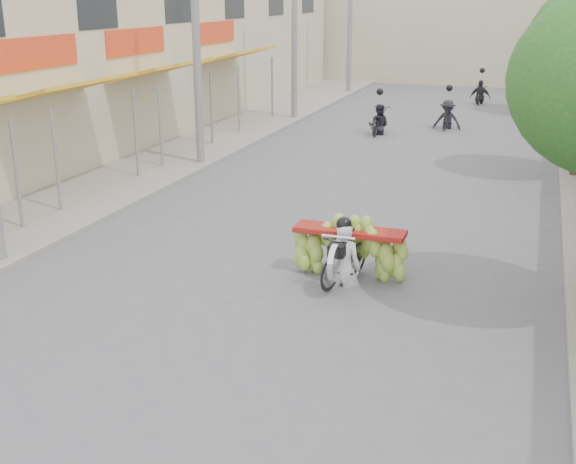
% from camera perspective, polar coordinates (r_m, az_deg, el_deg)
% --- Properties ---
extents(ground, '(120.00, 120.00, 0.00)m').
position_cam_1_polar(ground, '(10.07, -8.70, -11.85)').
color(ground, '#55555A').
rests_on(ground, ground).
extents(sidewalk_left, '(4.00, 60.00, 0.12)m').
position_cam_1_polar(sidewalk_left, '(25.75, -7.22, 7.05)').
color(sidewalk_left, gray).
rests_on(sidewalk_left, ground).
extents(shophouse_row_left, '(9.77, 40.00, 6.00)m').
position_cam_1_polar(shophouse_row_left, '(27.09, -18.23, 13.14)').
color(shophouse_row_left, '#BDB395').
rests_on(shophouse_row_left, ground).
extents(far_building, '(20.00, 6.00, 7.00)m').
position_cam_1_polar(far_building, '(45.86, 14.32, 15.86)').
color(far_building, '#BDB395').
rests_on(far_building, ground).
extents(utility_pole_mid, '(0.60, 0.24, 8.00)m').
position_cam_1_polar(utility_pole_mid, '(21.89, -7.29, 15.55)').
color(utility_pole_mid, slate).
rests_on(utility_pole_mid, ground).
extents(utility_pole_far, '(0.60, 0.24, 8.00)m').
position_cam_1_polar(utility_pole_far, '(30.23, 0.52, 16.41)').
color(utility_pole_far, slate).
rests_on(utility_pole_far, ground).
extents(utility_pole_back, '(0.60, 0.24, 8.00)m').
position_cam_1_polar(utility_pole_back, '(38.86, 4.93, 16.77)').
color(utility_pole_back, slate).
rests_on(utility_pole_back, ground).
extents(street_tree_far, '(3.40, 3.40, 5.25)m').
position_cam_1_polar(street_tree_far, '(33.68, 21.83, 14.95)').
color(street_tree_far, '#3A2719').
rests_on(street_tree_far, ground).
extents(banana_motorbike, '(2.20, 1.84, 2.15)m').
position_cam_1_polar(banana_motorbike, '(13.13, 4.64, -0.91)').
color(banana_motorbike, black).
rests_on(banana_motorbike, ground).
extents(bg_motorbike_a, '(0.80, 1.74, 1.95)m').
position_cam_1_polar(bg_motorbike_a, '(27.50, 7.20, 9.18)').
color(bg_motorbike_a, black).
rests_on(bg_motorbike_a, ground).
extents(bg_motorbike_b, '(1.08, 1.83, 1.95)m').
position_cam_1_polar(bg_motorbike_b, '(29.02, 12.53, 9.57)').
color(bg_motorbike_b, black).
rests_on(bg_motorbike_b, ground).
extents(bg_motorbike_c, '(1.01, 1.49, 1.95)m').
position_cam_1_polar(bg_motorbike_c, '(36.22, 15.01, 11.05)').
color(bg_motorbike_c, black).
rests_on(bg_motorbike_c, ground).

